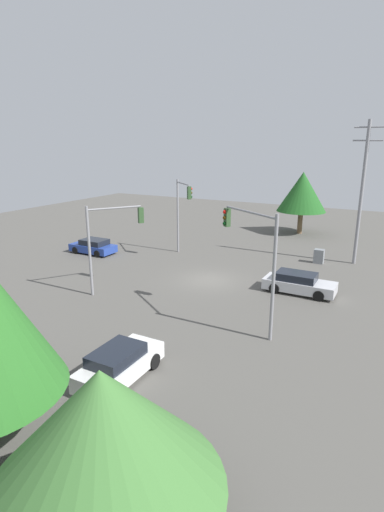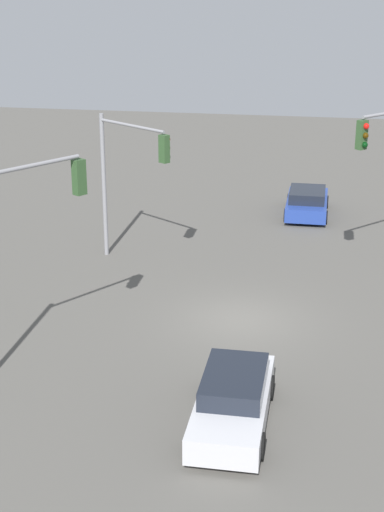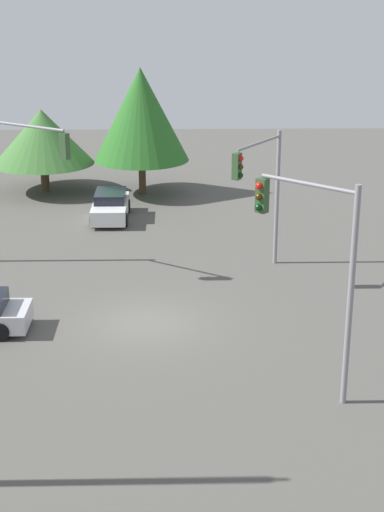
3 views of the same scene
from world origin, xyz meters
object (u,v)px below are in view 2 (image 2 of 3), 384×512
at_px(sedan_blue, 307,202).
at_px(traffic_signal_aux, 128,166).
at_px(sedan_silver, 233,400).
at_px(traffic_signal_cross, 5,236).

relative_size(sedan_blue, traffic_signal_aux, 0.70).
height_order(sedan_silver, traffic_signal_cross, traffic_signal_cross).
distance_m(sedan_blue, traffic_signal_cross, 20.17).
bearing_deg(sedan_blue, traffic_signal_aux, -130.78).
relative_size(sedan_silver, traffic_signal_aux, 0.79).
height_order(sedan_blue, traffic_signal_aux, traffic_signal_aux).
relative_size(sedan_silver, traffic_signal_cross, 0.72).
bearing_deg(sedan_silver, traffic_signal_cross, -9.15).
height_order(sedan_silver, sedan_blue, sedan_silver).
bearing_deg(traffic_signal_aux, sedan_silver, -28.97).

